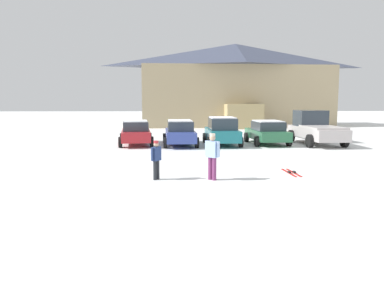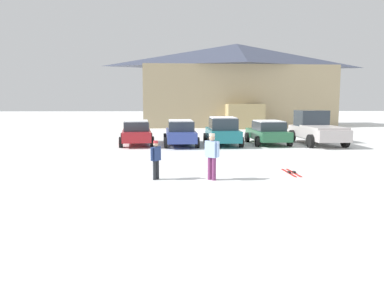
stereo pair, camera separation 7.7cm
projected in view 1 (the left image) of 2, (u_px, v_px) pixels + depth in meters
The scene contains 10 objects.
ground at pixel (227, 205), 10.18m from camera, with size 160.00×160.00×0.00m, color white.
ski_lodge at pixel (235, 85), 40.78m from camera, with size 20.86×10.14×8.81m.
parked_red_sedan at pixel (136, 132), 23.62m from camera, with size 2.45×4.39×1.55m.
parked_blue_hatchback at pixel (180, 132), 23.35m from camera, with size 2.27×4.54×1.59m.
parked_teal_hatchback at pixel (222, 131), 23.55m from camera, with size 2.23×4.30×1.77m.
parked_green_coupe at pixel (267, 132), 24.05m from camera, with size 2.44×4.35×1.52m.
pickup_truck at pixel (315, 129), 24.06m from camera, with size 2.61×5.36×2.15m.
skier_adult_in_blue_parka at pixel (212, 154), 13.29m from camera, with size 0.50×0.44×1.67m.
skier_teen_in_navy_coat at pixel (156, 158), 13.37m from camera, with size 0.36×0.44×1.41m.
pair_of_skis at pixel (291, 173), 14.63m from camera, with size 0.38×1.61×0.08m.
Camera 1 is at (-1.32, -9.87, 2.87)m, focal length 35.00 mm.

